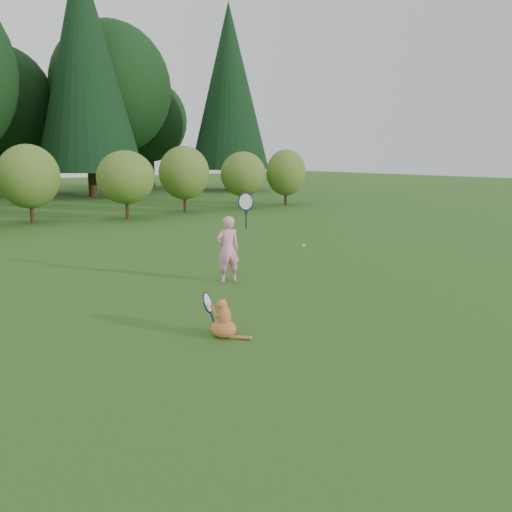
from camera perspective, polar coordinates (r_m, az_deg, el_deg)
ground at (r=8.50m, az=2.32°, el=-5.64°), size 100.00×100.00×0.00m
shrub_row at (r=19.89m, az=-23.21°, el=7.42°), size 28.00×3.00×2.80m
child at (r=9.92m, az=-3.17°, el=0.98°), size 0.77×0.52×1.99m
cat at (r=7.03m, az=-3.82°, el=-6.93°), size 0.47×0.82×0.75m
tennis_ball at (r=9.74m, az=5.44°, el=1.18°), size 0.07×0.07×0.07m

